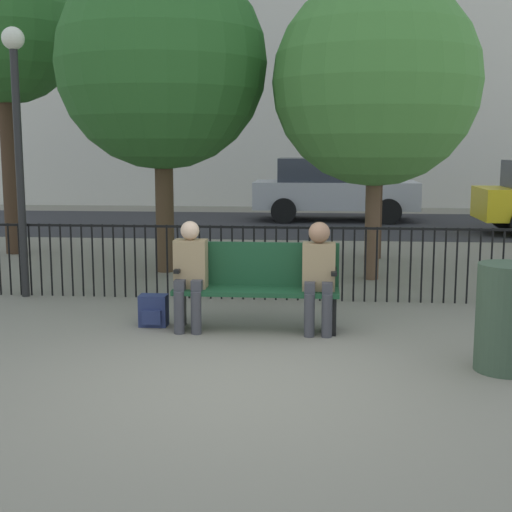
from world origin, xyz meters
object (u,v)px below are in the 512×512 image
at_px(tree_1, 380,38).
at_px(tree_3, 5,31).
at_px(tree_2, 162,64).
at_px(backpack, 153,311).
at_px(tree_0, 376,82).
at_px(parked_car_1, 332,188).
at_px(lamp_post, 17,120).
at_px(trash_bin, 507,318).
at_px(seated_person_1, 319,271).
at_px(park_bench, 257,283).
at_px(seated_person_0, 190,270).

height_order(tree_1, tree_3, tree_3).
bearing_deg(tree_2, backpack, -79.95).
height_order(tree_0, parked_car_1, tree_0).
distance_m(tree_3, lamp_post, 4.33).
bearing_deg(trash_bin, tree_3, 138.88).
height_order(parked_car_1, trash_bin, parked_car_1).
xyz_separation_m(tree_1, parked_car_1, (-0.65, 6.26, -2.87)).
height_order(seated_person_1, trash_bin, seated_person_1).
height_order(seated_person_1, tree_3, tree_3).
distance_m(park_bench, backpack, 1.17).
distance_m(seated_person_0, tree_0, 4.36).
bearing_deg(tree_0, lamp_post, -160.29).
bearing_deg(tree_3, seated_person_1, -42.81).
xyz_separation_m(park_bench, parked_car_1, (0.98, 11.23, 0.35)).
bearing_deg(seated_person_1, parked_car_1, 88.41).
xyz_separation_m(seated_person_1, tree_3, (-5.52, 5.11, 3.25)).
bearing_deg(park_bench, trash_bin, -28.83).
height_order(tree_1, trash_bin, tree_1).
height_order(seated_person_0, tree_2, tree_2).
xyz_separation_m(tree_1, lamp_post, (-4.77, -3.62, -1.44)).
height_order(tree_3, trash_bin, tree_3).
bearing_deg(park_bench, lamp_post, 156.76).
height_order(park_bench, tree_0, tree_0).
bearing_deg(tree_1, trash_bin, -83.88).
xyz_separation_m(tree_1, tree_3, (-6.48, 0.01, 0.20)).
xyz_separation_m(backpack, tree_0, (2.56, 3.01, 2.66)).
distance_m(tree_0, tree_3, 6.68).
distance_m(seated_person_1, tree_1, 6.02).
distance_m(tree_2, lamp_post, 2.61).
bearing_deg(tree_0, tree_3, 162.46).
height_order(backpack, trash_bin, trash_bin).
relative_size(seated_person_0, tree_1, 0.24).
relative_size(tree_0, tree_3, 0.82).
height_order(backpack, lamp_post, lamp_post).
xyz_separation_m(tree_0, lamp_post, (-4.58, -1.64, -0.56)).
height_order(backpack, tree_0, tree_0).
bearing_deg(backpack, tree_0, 49.59).
bearing_deg(tree_2, seated_person_1, -55.62).
xyz_separation_m(seated_person_1, tree_0, (0.77, 3.12, 2.17)).
relative_size(park_bench, seated_person_0, 1.51).
height_order(park_bench, trash_bin, trash_bin).
bearing_deg(backpack, trash_bin, -20.05).
bearing_deg(backpack, parked_car_1, 79.41).
height_order(seated_person_1, tree_0, tree_0).
bearing_deg(tree_1, tree_0, -95.63).
height_order(seated_person_1, lamp_post, lamp_post).
xyz_separation_m(seated_person_0, tree_0, (2.13, 3.12, 2.18)).
xyz_separation_m(park_bench, seated_person_1, (0.66, -0.13, 0.17)).
relative_size(park_bench, seated_person_1, 1.50).
relative_size(tree_2, parked_car_1, 1.13).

